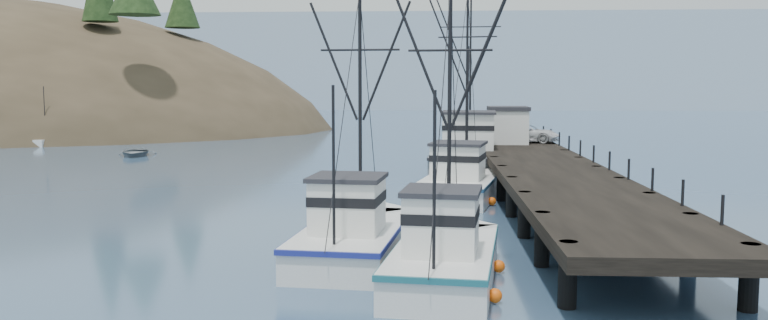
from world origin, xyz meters
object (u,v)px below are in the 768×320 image
at_px(work_vessel, 469,156).
at_px(pickup_truck, 526,133).
at_px(trawler_far, 463,182).
at_px(trawler_mid, 356,235).
at_px(motorboat, 135,156).
at_px(pier, 549,171).
at_px(trawler_near, 446,256).
at_px(pier_shed, 508,125).

bearing_deg(work_vessel, pickup_truck, 35.27).
distance_m(trawler_far, pickup_truck, 15.90).
height_order(trawler_mid, motorboat, trawler_mid).
xyz_separation_m(trawler_mid, pickup_truck, (10.32, 30.20, 1.88)).
bearing_deg(pier, trawler_near, -109.69).
height_order(pier_shed, motorboat, pier_shed).
distance_m(trawler_far, work_vessel, 11.59).
bearing_deg(trawler_near, pier, 70.31).
height_order(work_vessel, motorboat, work_vessel).
distance_m(trawler_mid, work_vessel, 27.56).
distance_m(pier, pickup_truck, 16.43).
bearing_deg(pier_shed, work_vessel, -145.92).
bearing_deg(work_vessel, trawler_mid, -102.00).
relative_size(trawler_far, motorboat, 2.54).
bearing_deg(pier_shed, trawler_near, -99.52).
relative_size(trawler_mid, work_vessel, 0.61).
bearing_deg(trawler_far, trawler_near, -94.34).
xyz_separation_m(trawler_near, motorboat, (-26.99, 40.89, -0.82)).
relative_size(trawler_near, motorboat, 2.11).
bearing_deg(pier_shed, trawler_far, -106.38).
height_order(pier, trawler_mid, trawler_mid).
distance_m(pier_shed, pickup_truck, 2.09).
xyz_separation_m(trawler_near, pier_shed, (5.41, 32.27, 2.60)).
relative_size(trawler_near, work_vessel, 0.60).
height_order(trawler_far, work_vessel, work_vessel).
xyz_separation_m(pier_shed, motorboat, (-32.40, 8.62, -3.42)).
bearing_deg(pier, trawler_mid, -124.38).
xyz_separation_m(trawler_near, trawler_mid, (-3.35, 3.26, -0.00)).
bearing_deg(pier_shed, pickup_truck, 37.48).
bearing_deg(trawler_far, trawler_mid, -107.17).
distance_m(pier, trawler_mid, 16.78).
bearing_deg(trawler_near, motorboat, 123.43).
bearing_deg(trawler_far, pier_shed, 73.62).
bearing_deg(motorboat, pickup_truck, -25.19).
bearing_deg(pickup_truck, trawler_mid, 177.89).
relative_size(work_vessel, motorboat, 3.52).
bearing_deg(motorboat, trawler_far, -50.87).
bearing_deg(work_vessel, pier_shed, 34.08).
bearing_deg(trawler_near, pier_shed, 80.48).
relative_size(pier_shed, pickup_truck, 0.63).
relative_size(pier_shed, motorboat, 0.66).
height_order(pier, trawler_near, trawler_near).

